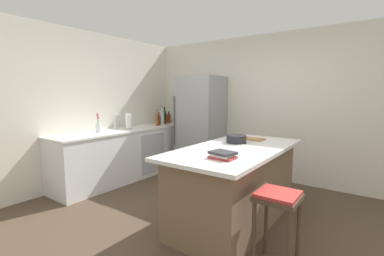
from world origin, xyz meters
The scene contains 20 objects.
ground_plane centered at (0.00, 0.00, 0.00)m, with size 7.20×7.20×0.00m, color #4C3D2D.
wall_rear centered at (0.00, 2.25, 1.30)m, with size 6.00×0.10×2.60m, color silver.
wall_left centered at (-2.45, 0.00, 1.30)m, with size 0.10×6.00×2.60m, color silver.
counter_run_left centered at (-2.07, 0.73, 0.46)m, with size 0.69×2.77×0.91m.
kitchen_island centered at (0.34, 0.35, 0.46)m, with size 1.00×2.02×0.92m.
refrigerator centered at (-1.19, 1.84, 0.94)m, with size 0.81×0.75×1.88m.
bar_stool centered at (1.03, -0.24, 0.57)m, with size 0.36×0.36×0.70m.
sink_faucet centered at (-2.12, 0.52, 1.07)m, with size 0.15×0.05×0.30m.
flower_vase centered at (-2.08, 0.15, 1.01)m, with size 0.09×0.09×0.32m.
paper_towel_roll centered at (-2.08, 0.79, 1.04)m, with size 0.14×0.14×0.31m.
whiskey_bottle centered at (-2.14, 1.99, 1.01)m, with size 0.08×0.08×0.25m.
hot_sauce_bottle centered at (-2.12, 1.90, 0.99)m, with size 0.06×0.06×0.21m.
wine_bottle centered at (-2.10, 1.80, 1.06)m, with size 0.07×0.07×0.36m.
olive_oil_bottle centered at (-2.09, 1.71, 1.05)m, with size 0.06×0.06×0.37m.
soda_bottle centered at (-1.99, 1.61, 1.06)m, with size 0.07×0.07×0.37m.
syrup_bottle centered at (-1.99, 1.52, 1.01)m, with size 0.06×0.06×0.26m.
vinegar_bottle centered at (-1.97, 1.43, 1.04)m, with size 0.06×0.06×0.33m.
cookbook_stack centered at (0.48, -0.24, 0.95)m, with size 0.27×0.23×0.07m.
mixing_bowl centered at (0.20, 0.62, 0.97)m, with size 0.26×0.26×0.10m.
cutting_board centered at (0.28, 0.96, 0.93)m, with size 0.30×0.21×0.02m.
Camera 1 is at (1.73, -2.48, 1.55)m, focal length 24.92 mm.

